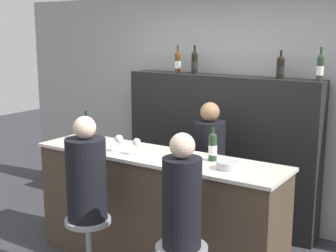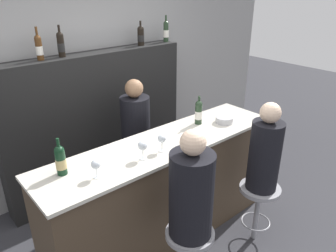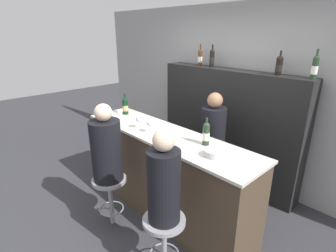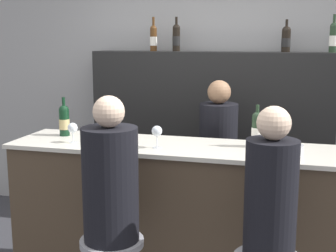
# 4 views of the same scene
# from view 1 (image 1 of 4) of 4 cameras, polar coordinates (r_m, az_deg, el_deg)

# --- Properties ---
(wall_back) EXTENTS (6.40, 0.05, 2.60)m
(wall_back) POSITION_cam_1_polar(r_m,az_deg,el_deg) (5.47, 7.42, 2.07)
(wall_back) COLOR #9E9E9E
(wall_back) RESTS_ON ground_plane
(bar_counter) EXTENTS (2.45, 0.61, 1.09)m
(bar_counter) POSITION_cam_1_polar(r_m,az_deg,el_deg) (4.43, -1.48, -10.26)
(bar_counter) COLOR #473828
(bar_counter) RESTS_ON ground_plane
(back_bar_cabinet) EXTENTS (2.29, 0.28, 1.71)m
(back_bar_cabinet) POSITION_cam_1_polar(r_m,az_deg,el_deg) (5.36, 6.23, -2.96)
(back_bar_cabinet) COLOR black
(back_bar_cabinet) RESTS_ON ground_plane
(wine_bottle_counter_0) EXTENTS (0.08, 0.08, 0.30)m
(wine_bottle_counter_0) POSITION_cam_1_polar(r_m,az_deg,el_deg) (4.89, -9.90, -0.21)
(wine_bottle_counter_0) COLOR black
(wine_bottle_counter_0) RESTS_ON bar_counter
(wine_bottle_counter_1) EXTENTS (0.07, 0.07, 0.30)m
(wine_bottle_counter_1) POSITION_cam_1_polar(r_m,az_deg,el_deg) (4.04, 5.48, -2.50)
(wine_bottle_counter_1) COLOR #233823
(wine_bottle_counter_1) RESTS_ON bar_counter
(wine_bottle_backbar_0) EXTENTS (0.07, 0.07, 0.32)m
(wine_bottle_backbar_0) POSITION_cam_1_polar(r_m,az_deg,el_deg) (5.48, 1.19, 7.82)
(wine_bottle_backbar_0) COLOR #4C2D14
(wine_bottle_backbar_0) RESTS_ON back_bar_cabinet
(wine_bottle_backbar_1) EXTENTS (0.07, 0.07, 0.32)m
(wine_bottle_backbar_1) POSITION_cam_1_polar(r_m,az_deg,el_deg) (5.36, 3.26, 7.76)
(wine_bottle_backbar_1) COLOR black
(wine_bottle_backbar_1) RESTS_ON back_bar_cabinet
(wine_bottle_backbar_2) EXTENTS (0.08, 0.08, 0.29)m
(wine_bottle_backbar_2) POSITION_cam_1_polar(r_m,az_deg,el_deg) (4.93, 13.55, 6.98)
(wine_bottle_backbar_2) COLOR black
(wine_bottle_backbar_2) RESTS_ON back_bar_cabinet
(wine_bottle_backbar_3) EXTENTS (0.07, 0.07, 0.33)m
(wine_bottle_backbar_3) POSITION_cam_1_polar(r_m,az_deg,el_deg) (4.81, 18.07, 6.82)
(wine_bottle_backbar_3) COLOR #233823
(wine_bottle_backbar_3) RESTS_ON back_bar_cabinet
(wine_glass_0) EXTENTS (0.07, 0.07, 0.15)m
(wine_glass_0) POSITION_cam_1_polar(r_m,az_deg,el_deg) (4.62, -10.11, -1.10)
(wine_glass_0) COLOR silver
(wine_glass_0) RESTS_ON bar_counter
(wine_glass_1) EXTENTS (0.08, 0.08, 0.16)m
(wine_glass_1) POSITION_cam_1_polar(r_m,az_deg,el_deg) (4.34, -6.00, -1.66)
(wine_glass_1) COLOR silver
(wine_glass_1) RESTS_ON bar_counter
(wine_glass_2) EXTENTS (0.07, 0.07, 0.16)m
(wine_glass_2) POSITION_cam_1_polar(r_m,az_deg,el_deg) (4.22, -3.85, -2.04)
(wine_glass_2) COLOR silver
(wine_glass_2) RESTS_ON bar_counter
(metal_bowl) EXTENTS (0.18, 0.18, 0.06)m
(metal_bowl) POSITION_cam_1_polar(r_m,az_deg,el_deg) (3.83, 7.29, -4.78)
(metal_bowl) COLOR #B7B7BC
(metal_bowl) RESTS_ON bar_counter
(bar_stool_left) EXTENTS (0.39, 0.39, 0.62)m
(bar_stool_left) POSITION_cam_1_polar(r_m,az_deg,el_deg) (4.17, -9.68, -12.71)
(bar_stool_left) COLOR gray
(bar_stool_left) RESTS_ON ground_plane
(guest_seated_left) EXTENTS (0.34, 0.34, 0.89)m
(guest_seated_left) POSITION_cam_1_polar(r_m,az_deg,el_deg) (3.98, -9.93, -5.95)
(guest_seated_left) COLOR black
(guest_seated_left) RESTS_ON bar_stool_left
(guest_seated_right) EXTENTS (0.29, 0.29, 0.86)m
(guest_seated_right) POSITION_cam_1_polar(r_m,az_deg,el_deg) (3.44, 1.71, -8.69)
(guest_seated_right) COLOR black
(guest_seated_right) RESTS_ON bar_stool_right
(bartender) EXTENTS (0.32, 0.32, 1.49)m
(bartender) POSITION_cam_1_polar(r_m,az_deg,el_deg) (4.87, 4.98, -6.50)
(bartender) COLOR black
(bartender) RESTS_ON ground_plane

